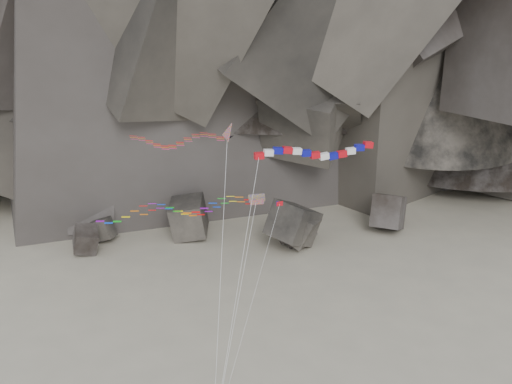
{
  "coord_description": "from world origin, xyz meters",
  "views": [
    {
      "loc": [
        0.12,
        -49.75,
        34.81
      ],
      "look_at": [
        -0.03,
        6.0,
        16.25
      ],
      "focal_mm": 45.0,
      "sensor_mm": 36.0,
      "label": 1
    }
  ],
  "objects_px": {
    "banner_kite": "(314,153)",
    "pennant_kite": "(269,241)",
    "parafoil_kite": "(172,209)",
    "delta_kite": "(173,140)"
  },
  "relations": [
    {
      "from": "banner_kite",
      "to": "delta_kite",
      "type": "bearing_deg",
      "value": 156.61
    },
    {
      "from": "banner_kite",
      "to": "parafoil_kite",
      "type": "relative_size",
      "value": 1.31
    },
    {
      "from": "delta_kite",
      "to": "pennant_kite",
      "type": "height_order",
      "value": "delta_kite"
    },
    {
      "from": "delta_kite",
      "to": "banner_kite",
      "type": "bearing_deg",
      "value": -29.15
    },
    {
      "from": "parafoil_kite",
      "to": "banner_kite",
      "type": "bearing_deg",
      "value": -6.11
    },
    {
      "from": "parafoil_kite",
      "to": "pennant_kite",
      "type": "bearing_deg",
      "value": -21.4
    },
    {
      "from": "pennant_kite",
      "to": "parafoil_kite",
      "type": "bearing_deg",
      "value": 128.64
    },
    {
      "from": "delta_kite",
      "to": "pennant_kite",
      "type": "bearing_deg",
      "value": -45.07
    },
    {
      "from": "banner_kite",
      "to": "parafoil_kite",
      "type": "distance_m",
      "value": 13.7
    },
    {
      "from": "banner_kite",
      "to": "pennant_kite",
      "type": "relative_size",
      "value": 1.33
    }
  ]
}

